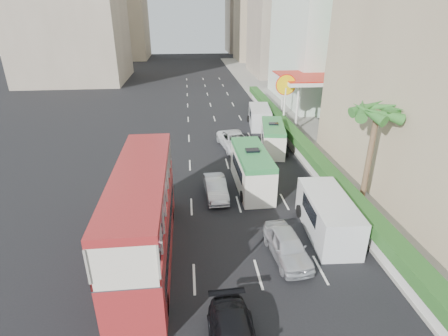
{
  "coord_description": "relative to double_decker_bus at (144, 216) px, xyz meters",
  "views": [
    {
      "loc": [
        -3.53,
        -15.47,
        11.96
      ],
      "look_at": [
        -1.5,
        4.0,
        3.2
      ],
      "focal_mm": 28.0,
      "sensor_mm": 36.0,
      "label": 1
    }
  ],
  "objects": [
    {
      "name": "van_asset",
      "position": [
        6.77,
        15.68,
        -2.53
      ],
      "size": [
        3.36,
        5.74,
        1.5
      ],
      "primitive_type": "imported",
      "rotation": [
        0.0,
        0.0,
        0.17
      ],
      "color": "silver",
      "rests_on": "ground"
    },
    {
      "name": "minibus_near",
      "position": [
        6.9,
        7.46,
        -1.1
      ],
      "size": [
        2.28,
        6.49,
        2.86
      ],
      "primitive_type": "cube",
      "rotation": [
        0.0,
        0.0,
        0.02
      ],
      "color": "silver",
      "rests_on": "ground"
    },
    {
      "name": "kerb_wall",
      "position": [
        12.2,
        14.0,
        -1.85
      ],
      "size": [
        0.3,
        44.0,
        1.0
      ],
      "primitive_type": "cube",
      "color": "silver",
      "rests_on": "sidewalk"
    },
    {
      "name": "car_silver_lane_b",
      "position": [
        7.35,
        -0.79,
        -2.53
      ],
      "size": [
        2.09,
        4.34,
        1.43
      ],
      "primitive_type": "imported",
      "rotation": [
        0.0,
        0.0,
        0.1
      ],
      "color": "silver",
      "rests_on": "ground"
    },
    {
      "name": "panel_van_far",
      "position": [
        10.5,
        22.44,
        -1.45
      ],
      "size": [
        2.76,
        5.61,
        2.16
      ],
      "primitive_type": "cube",
      "rotation": [
        0.0,
        0.0,
        -0.11
      ],
      "color": "silver",
      "rests_on": "ground"
    },
    {
      "name": "sidewalk",
      "position": [
        15.0,
        25.0,
        -2.44
      ],
      "size": [
        6.0,
        120.0,
        0.18
      ],
      "primitive_type": "cube",
      "color": "#99968C",
      "rests_on": "ground"
    },
    {
      "name": "palm_tree",
      "position": [
        13.8,
        4.0,
        0.85
      ],
      "size": [
        0.36,
        0.36,
        6.4
      ],
      "primitive_type": "cylinder",
      "color": "brown",
      "rests_on": "sidewalk"
    },
    {
      "name": "minibus_far",
      "position": [
        10.2,
        14.78,
        -1.27
      ],
      "size": [
        2.82,
        5.94,
        2.53
      ],
      "primitive_type": "cube",
      "rotation": [
        0.0,
        0.0,
        -0.17
      ],
      "color": "silver",
      "rests_on": "ground"
    },
    {
      "name": "ground_plane",
      "position": [
        6.0,
        0.0,
        -2.53
      ],
      "size": [
        200.0,
        200.0,
        0.0
      ],
      "primitive_type": "plane",
      "color": "black",
      "rests_on": "ground"
    },
    {
      "name": "hedge",
      "position": [
        12.2,
        14.0,
        -1.0
      ],
      "size": [
        1.1,
        44.0,
        0.7
      ],
      "primitive_type": "cube",
      "color": "#2D6626",
      "rests_on": "kerb_wall"
    },
    {
      "name": "car_silver_lane_a",
      "position": [
        4.16,
        6.29,
        -2.53
      ],
      "size": [
        1.59,
        4.09,
        1.33
      ],
      "primitive_type": "imported",
      "rotation": [
        0.0,
        0.0,
        0.05
      ],
      "color": "silver",
      "rests_on": "ground"
    },
    {
      "name": "shell_station",
      "position": [
        16.0,
        23.0,
        0.22
      ],
      "size": [
        6.5,
        8.0,
        5.5
      ],
      "primitive_type": "cube",
      "color": "silver",
      "rests_on": "ground"
    },
    {
      "name": "double_decker_bus",
      "position": [
        0.0,
        0.0,
        0.0
      ],
      "size": [
        2.5,
        11.0,
        5.06
      ],
      "primitive_type": "cube",
      "color": "maroon",
      "rests_on": "ground"
    },
    {
      "name": "panel_van_near",
      "position": [
        10.27,
        1.19,
        -1.39
      ],
      "size": [
        2.57,
        5.8,
        2.28
      ],
      "primitive_type": "cube",
      "rotation": [
        0.0,
        0.0,
        -0.05
      ],
      "color": "silver",
      "rests_on": "ground"
    }
  ]
}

